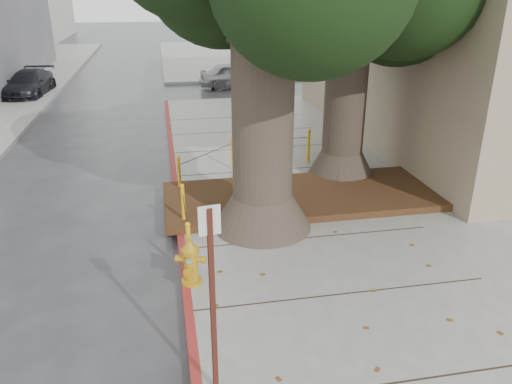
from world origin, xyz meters
The scene contains 10 objects.
ground centered at (0.00, 0.00, 0.00)m, with size 140.00×140.00×0.00m, color #28282B.
sidewalk_far centered at (6.00, 30.00, 0.07)m, with size 16.00×20.00×0.15m, color slate.
curb_red centered at (-2.00, 2.50, 0.07)m, with size 0.14×26.00×0.16m, color maroon.
planter_bed centered at (0.90, 3.90, 0.23)m, with size 6.40×2.60×0.16m, color black.
bollard_ring centered at (-0.87, 4.38, 0.66)m, with size 3.79×5.39×0.95m.
fire_hydrant centered at (-1.90, 0.79, 0.56)m, with size 0.44×0.43×0.84m.
signpost centered at (-1.77, -1.66, 1.56)m, with size 0.25×0.07×2.50m.
car_silver centered at (1.60, 18.63, 0.63)m, with size 1.49×3.70×1.26m, color #98979C.
car_red centered at (12.58, 19.09, 0.60)m, with size 1.27×3.65×1.20m, color maroon.
car_dark centered at (-8.20, 18.32, 0.59)m, with size 1.65×4.06×1.18m, color black.
Camera 1 is at (-2.17, -6.49, 4.81)m, focal length 35.00 mm.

